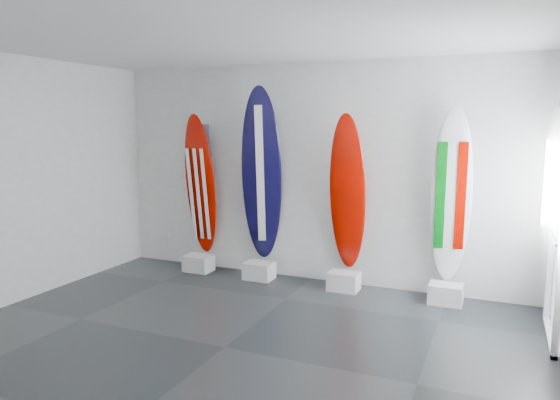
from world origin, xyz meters
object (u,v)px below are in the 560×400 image
at_px(surfboard_navy, 262,176).
at_px(surfboard_swiss, 348,194).
at_px(surfboard_usa, 200,185).
at_px(surfboard_italy, 451,196).

relative_size(surfboard_navy, surfboard_swiss, 1.18).
bearing_deg(surfboard_swiss, surfboard_usa, 176.97).
distance_m(surfboard_usa, surfboard_italy, 3.53).
relative_size(surfboard_navy, surfboard_italy, 1.15).
relative_size(surfboard_usa, surfboard_swiss, 1.00).
bearing_deg(surfboard_swiss, surfboard_italy, -3.03).
bearing_deg(surfboard_italy, surfboard_usa, 170.79).
distance_m(surfboard_navy, surfboard_italy, 2.54).
bearing_deg(surfboard_usa, surfboard_italy, -1.84).
relative_size(surfboard_usa, surfboard_navy, 0.85).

